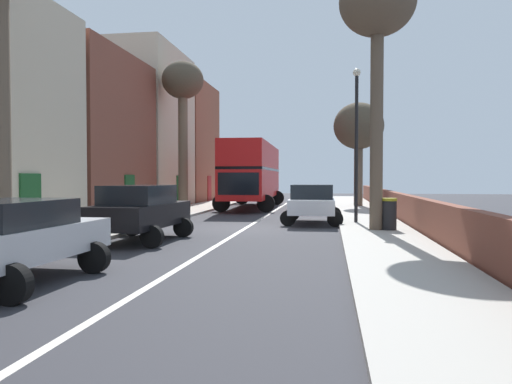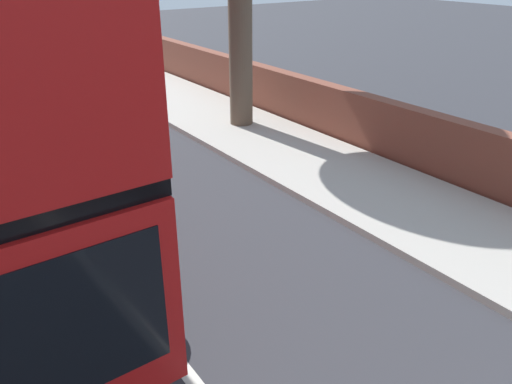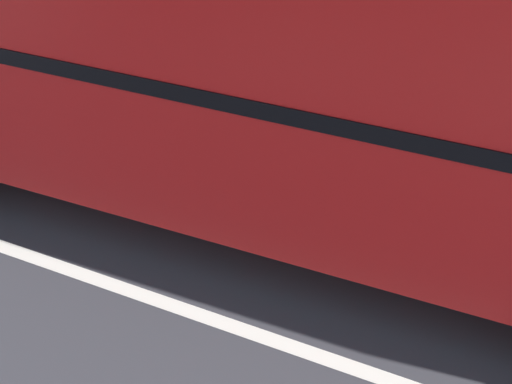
{
  "view_description": "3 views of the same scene",
  "coord_description": "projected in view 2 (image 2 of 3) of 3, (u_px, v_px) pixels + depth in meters",
  "views": [
    {
      "loc": [
        3.22,
        -18.64,
        1.97
      ],
      "look_at": [
        -0.21,
        4.0,
        1.28
      ],
      "focal_mm": 34.2,
      "sensor_mm": 36.0,
      "label": 1
    },
    {
      "loc": [
        -1.7,
        3.63,
        4.0
      ],
      "look_at": [
        0.38,
        6.58,
        2.29
      ],
      "focal_mm": 35.41,
      "sensor_mm": 36.0,
      "label": 2
    },
    {
      "loc": [
        2.8,
        13.95,
        4.97
      ],
      "look_at": [
        -0.8,
        12.54,
        1.23
      ],
      "focal_mm": 38.07,
      "sensor_mm": 36.0,
      "label": 3
    }
  ],
  "objects": []
}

